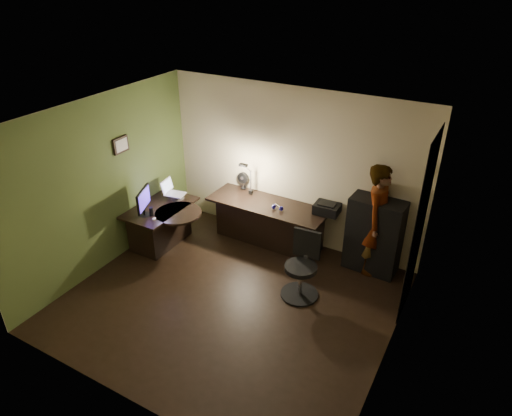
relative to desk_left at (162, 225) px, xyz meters
The scene contains 27 objects.
floor 2.01m from the desk_left, 22.06° to the right, with size 4.50×4.00×0.01m, color black.
ceiling 3.07m from the desk_left, 22.06° to the right, with size 4.50×4.00×0.01m, color silver.
wall_back 2.43m from the desk_left, 34.62° to the left, with size 4.50×0.01×2.70m, color #C4B790.
wall_front 3.45m from the desk_left, 56.33° to the right, with size 4.50×0.01×2.70m, color #C4B790.
wall_left 1.31m from the desk_left, 119.81° to the right, with size 0.01×4.00×2.70m, color #C4B790.
wall_right 4.27m from the desk_left, 10.29° to the right, with size 0.01×4.00×2.70m, color #C4B790.
green_wall_overlay 1.30m from the desk_left, 118.93° to the right, with size 0.00×4.00×2.70m, color #4B5F2B.
arched_doorway 4.20m from the desk_left, ahead, with size 0.01×0.90×2.60m, color black.
french_door 4.32m from the desk_left, 17.62° to the right, with size 0.02×0.92×2.10m, color white.
framed_picture 1.57m from the desk_left, 143.20° to the right, with size 0.04×0.30×0.25m, color black.
desk_left is the anchor object (origin of this frame).
desk_right 1.81m from the desk_left, 29.41° to the left, with size 2.06×0.72×0.77m, color black.
cabinet 3.54m from the desk_left, 17.12° to the left, with size 0.82×0.41×1.23m, color black.
laptop_stand 0.54m from the desk_left, 84.38° to the left, with size 0.23×0.19×0.10m, color silver.
laptop 0.67m from the desk_left, 84.38° to the left, with size 0.35×0.33×0.24m, color silver.
monitor 0.61m from the desk_left, 98.28° to the right, with size 0.10×0.52×0.34m, color black.
mouse 0.54m from the desk_left, 64.03° to the right, with size 0.05×0.08×0.03m, color silver.
phone 0.57m from the desk_left, 20.49° to the left, with size 0.07×0.13×0.01m, color black.
pen 0.60m from the desk_left, 30.08° to the left, with size 0.01×0.12×0.01m, color black.
speaker 0.52m from the desk_left, 76.00° to the right, with size 0.06×0.06×0.16m, color black.
notepad 0.45m from the desk_left, 41.07° to the right, with size 0.14×0.19×0.01m, color silver.
desk_fan 1.61m from the desk_left, 51.54° to the left, with size 0.20×0.11×0.31m, color black.
headphones 2.03m from the desk_left, 23.18° to the left, with size 0.17×0.07×0.08m, color navy.
printer 2.82m from the desk_left, 22.52° to the left, with size 0.40×0.31×0.18m, color black.
desk_lamp 1.75m from the desk_left, 42.78° to the left, with size 0.17×0.31×0.69m, color black.
office_chair 2.67m from the desk_left, ahead, with size 0.56×0.56×1.00m, color black.
person 3.59m from the desk_left, 16.89° to the left, with size 0.65×0.43×1.81m, color #D8A88C.
Camera 1 is at (2.86, -4.34, 4.39)m, focal length 32.00 mm.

